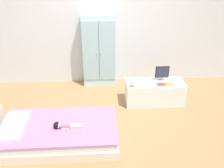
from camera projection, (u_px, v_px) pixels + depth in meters
ground_plane at (107, 124)px, 3.70m from camera, size 10.00×10.00×0.02m
back_wall at (103, 17)px, 4.46m from camera, size 6.40×0.05×2.70m
bed at (60, 133)px, 3.29m from camera, size 1.64×0.89×0.27m
pillow at (13, 126)px, 3.18m from camera, size 0.32×0.63×0.05m
doll at (62, 126)px, 3.16m from camera, size 0.39×0.13×0.10m
wardrobe at (99, 51)px, 4.59m from camera, size 0.65×0.29×1.44m
tv_stand at (154, 92)px, 4.17m from camera, size 1.03×0.41×0.41m
tv_monitor at (162, 73)px, 4.07m from camera, size 0.24×0.10×0.27m
rocking_horse_toy at (132, 84)px, 3.91m from camera, size 0.09×0.04×0.11m
book_red at (161, 84)px, 4.00m from camera, size 0.14×0.10×0.02m
book_orange at (169, 84)px, 4.00m from camera, size 0.12×0.10×0.02m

